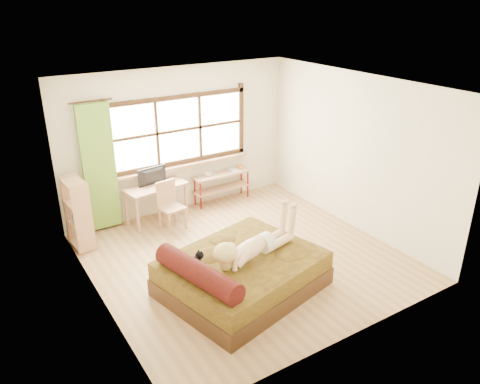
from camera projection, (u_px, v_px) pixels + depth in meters
floor at (244, 257)px, 7.44m from camera, size 4.50×4.50×0.00m
ceiling at (245, 86)px, 6.38m from camera, size 4.50×4.50×0.00m
wall_back at (179, 141)px, 8.66m from camera, size 4.50×0.00×4.50m
wall_front at (355, 241)px, 5.16m from camera, size 4.50×0.00×4.50m
wall_left at (92, 214)px, 5.81m from camera, size 0.00×4.50×4.50m
wall_right at (355, 153)px, 8.01m from camera, size 0.00×4.50×4.50m
window at (179, 133)px, 8.57m from camera, size 2.80×0.16×1.46m
curtain at (99, 168)px, 7.89m from camera, size 0.55×0.10×2.20m
bed at (240, 274)px, 6.50m from camera, size 2.38×2.08×0.78m
woman at (254, 236)px, 6.35m from camera, size 1.50×0.73×0.62m
kitten at (192, 261)px, 6.12m from camera, size 0.33×0.19×0.25m
desk at (156, 190)px, 8.41m from camera, size 1.17×0.66×0.69m
monitor at (154, 177)px, 8.35m from camera, size 0.56×0.15×0.32m
chair at (169, 202)px, 8.21m from camera, size 0.44×0.44×0.86m
pipe_shelf at (222, 181)px, 9.28m from camera, size 1.20×0.32×0.67m
cup at (208, 174)px, 9.04m from camera, size 0.13×0.13×0.10m
book at (230, 171)px, 9.30m from camera, size 0.18×0.25×0.02m
bookshelf at (78, 214)px, 7.52m from camera, size 0.33×0.53×1.18m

